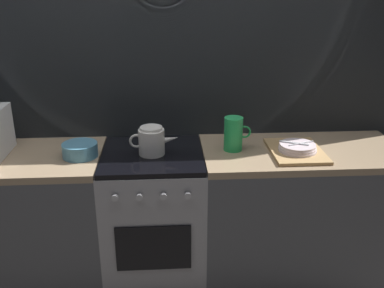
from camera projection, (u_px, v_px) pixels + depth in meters
ground_plane at (157, 279)px, 2.88m from camera, size 8.00×8.00×0.00m
back_wall at (152, 89)px, 2.75m from camera, size 3.60×0.05×2.40m
counter_left at (7, 225)px, 2.66m from camera, size 1.20×0.60×0.90m
stove_unit at (154, 220)px, 2.71m from camera, size 0.60×0.63×0.90m
counter_right at (297, 215)px, 2.77m from camera, size 1.20×0.60×0.90m
kettle at (151, 141)px, 2.51m from camera, size 0.28×0.15×0.17m
mixing_bowl at (80, 150)px, 2.49m from camera, size 0.20×0.20×0.08m
pitcher at (234, 134)px, 2.56m from camera, size 0.16×0.11×0.20m
dish_pile at (297, 149)px, 2.54m from camera, size 0.30×0.40×0.07m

